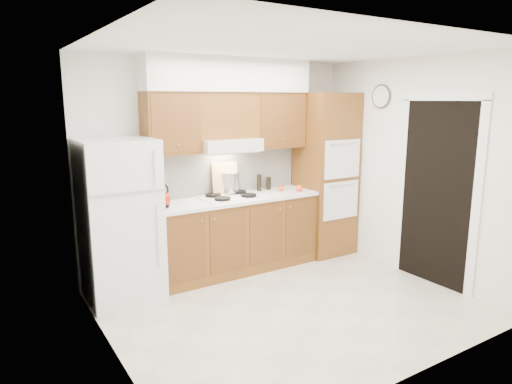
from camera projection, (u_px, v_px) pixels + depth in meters
floor at (290, 305)px, 4.77m from camera, size 3.60×3.60×0.00m
ceiling at (295, 46)px, 4.25m from camera, size 3.60×3.60×0.00m
wall_back at (221, 165)px, 5.75m from camera, size 3.60×0.02×2.60m
wall_left at (108, 206)px, 3.56m from camera, size 0.02×3.00×2.60m
wall_right at (413, 169)px, 5.45m from camera, size 0.02×3.00×2.60m
fridge at (120, 221)px, 4.80m from camera, size 0.75×0.72×1.72m
base_cabinets at (235, 235)px, 5.68m from camera, size 2.11×0.60×0.90m
countertop at (235, 199)px, 5.58m from camera, size 2.13×0.62×0.04m
backsplash at (224, 171)px, 5.77m from camera, size 2.11×0.03×0.56m
oven_cabinet at (325, 174)px, 6.27m from camera, size 0.70×0.65×2.20m
upper_cab_left at (171, 123)px, 5.13m from camera, size 0.63×0.33×0.70m
upper_cab_right at (276, 120)px, 5.88m from camera, size 0.73×0.33×0.70m
range_hood at (228, 145)px, 5.49m from camera, size 0.75×0.45×0.15m
upper_cab_over_hood at (225, 115)px, 5.47m from camera, size 0.75×0.33×0.55m
soffit at (229, 75)px, 5.39m from camera, size 2.13×0.36×0.40m
cooktop at (231, 197)px, 5.57m from camera, size 0.74×0.50×0.01m
doorway at (436, 194)px, 5.20m from camera, size 0.02×0.90×2.10m
wall_clock at (381, 96)px, 5.73m from camera, size 0.02×0.30×0.30m
kettle at (162, 199)px, 5.01m from camera, size 0.19×0.19×0.18m
cutting_board at (225, 179)px, 5.67m from camera, size 0.34×0.18×0.42m
stock_pot at (230, 182)px, 5.72m from camera, size 0.30×0.30×0.24m
condiment_a at (259, 183)px, 5.93m from camera, size 0.06×0.06×0.22m
condiment_b at (268, 183)px, 6.03m from camera, size 0.06×0.06×0.17m
condiment_c at (269, 183)px, 6.06m from camera, size 0.06×0.06×0.16m
orange_near at (299, 188)px, 5.91m from camera, size 0.11×0.11×0.09m
orange_far at (281, 188)px, 5.93m from camera, size 0.09×0.09×0.07m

